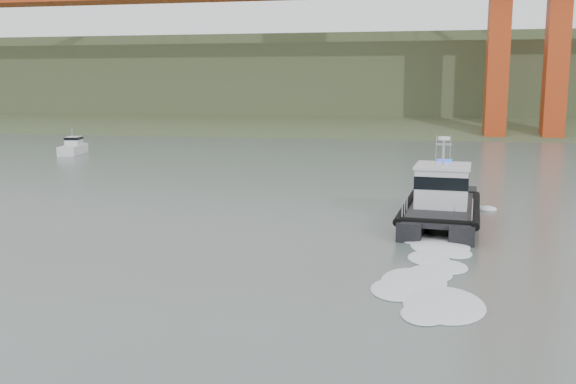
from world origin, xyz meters
name	(u,v)px	position (x,y,z in m)	size (l,w,h in m)	color
ground	(243,288)	(0.00, 0.00, 0.00)	(400.00, 400.00, 0.00)	#4F5E59
headlands	(386,89)	(0.00, 125.50, 7.05)	(500.00, 105.36, 27.12)	#2F3E23
patrol_boat	(441,201)	(8.03, 13.77, 1.28)	(4.81, 10.84, 5.11)	black
motorboat	(73,147)	(-32.17, 44.52, 0.78)	(3.05, 5.94, 3.12)	silver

